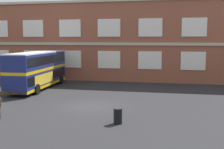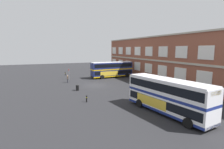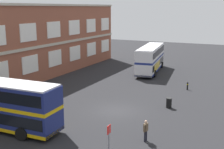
% 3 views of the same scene
% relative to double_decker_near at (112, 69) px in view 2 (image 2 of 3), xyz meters
% --- Properties ---
extents(ground_plane, '(120.00, 120.00, 0.00)m').
position_rel_double_decker_near_xyz_m(ground_plane, '(8.02, -5.05, -2.15)').
color(ground_plane, '#232326').
extents(brick_terminal_building, '(52.38, 8.19, 10.45)m').
position_rel_double_decker_near_xyz_m(brick_terminal_building, '(9.16, 10.93, 2.93)').
color(brick_terminal_building, brown).
rests_on(brick_terminal_building, ground).
extents(double_decker_near, '(3.25, 11.11, 4.07)m').
position_rel_double_decker_near_xyz_m(double_decker_near, '(0.00, 0.00, 0.00)').
color(double_decker_near, navy).
rests_on(double_decker_near, ground).
extents(double_decker_middle, '(11.25, 4.11, 4.07)m').
position_rel_double_decker_near_xyz_m(double_decker_middle, '(26.66, -4.24, 0.00)').
color(double_decker_middle, silver).
rests_on(double_decker_middle, ground).
extents(waiting_passenger, '(0.64, 0.28, 1.70)m').
position_rel_double_decker_near_xyz_m(waiting_passenger, '(2.85, -11.94, -1.22)').
color(waiting_passenger, black).
rests_on(waiting_passenger, ground).
extents(bus_stand_flag, '(0.44, 0.10, 2.70)m').
position_rel_double_decker_near_xyz_m(bus_stand_flag, '(-1.37, -10.93, -0.51)').
color(bus_stand_flag, slate).
rests_on(bus_stand_flag, ground).
extents(station_litter_bin, '(0.60, 0.60, 1.03)m').
position_rel_double_decker_near_xyz_m(station_litter_bin, '(11.20, -11.47, -1.63)').
color(station_litter_bin, black).
rests_on(station_litter_bin, ground).
extents(safety_bollard_west, '(0.19, 0.19, 0.95)m').
position_rel_double_decker_near_xyz_m(safety_bollard_west, '(-8.26, -10.89, -1.66)').
color(safety_bollard_west, black).
rests_on(safety_bollard_west, ground).
extents(safety_bollard_east, '(0.19, 0.19, 0.95)m').
position_rel_double_decker_near_xyz_m(safety_bollard_east, '(18.79, -11.74, -1.66)').
color(safety_bollard_east, black).
rests_on(safety_bollard_east, ground).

